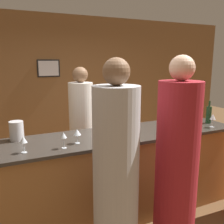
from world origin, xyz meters
TOP-DOWN VIEW (x-y plane):
  - ground_plane at (0.00, 0.00)m, footprint 14.00×14.00m
  - back_wall at (-0.00, 2.53)m, footprint 8.00×0.08m
  - bar_counter at (0.00, 0.00)m, footprint 3.02×0.75m
  - bartender at (-0.21, 0.93)m, footprint 0.36×0.36m
  - guest_0 at (-0.46, -0.80)m, footprint 0.39×0.39m
  - guest_1 at (0.16, -0.82)m, footprint 0.40×0.40m
  - wine_bottle_0 at (1.33, -0.05)m, footprint 0.07×0.07m
  - ice_bucket at (-1.16, 0.25)m, footprint 0.15×0.15m
  - wine_glass_0 at (-1.13, -0.19)m, footprint 0.07×0.07m
  - wine_glass_1 at (-0.76, -0.23)m, footprint 0.07×0.07m
  - wine_glass_2 at (1.20, -0.24)m, footprint 0.08×0.08m
  - wine_glass_3 at (-0.14, -0.01)m, footprint 0.08×0.08m
  - wine_glass_4 at (-0.59, -0.14)m, footprint 0.08×0.08m
  - wine_glass_5 at (0.64, -0.30)m, footprint 0.06×0.06m
  - wine_glass_6 at (-0.22, -0.33)m, footprint 0.07×0.07m

SIDE VIEW (x-z plane):
  - ground_plane at x=0.00m, z-range 0.00..0.00m
  - bar_counter at x=0.00m, z-range 0.00..1.04m
  - bartender at x=-0.21m, z-range -0.06..1.75m
  - guest_0 at x=-0.46m, z-range -0.07..1.85m
  - guest_1 at x=0.16m, z-range -0.07..1.87m
  - ice_bucket at x=-1.16m, z-range 1.04..1.25m
  - wine_glass_4 at x=-0.59m, z-range 1.08..1.24m
  - wine_glass_3 at x=-0.14m, z-range 1.08..1.24m
  - wine_bottle_0 at x=1.33m, z-range 1.01..1.32m
  - wine_glass_0 at x=-1.13m, z-range 1.08..1.24m
  - wine_glass_1 at x=-0.76m, z-range 1.09..1.25m
  - wine_glass_5 at x=0.64m, z-range 1.09..1.26m
  - wine_glass_2 at x=1.20m, z-range 1.09..1.27m
  - wine_glass_6 at x=-0.22m, z-range 1.09..1.27m
  - back_wall at x=0.00m, z-range 0.00..2.80m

